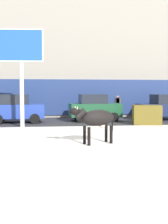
# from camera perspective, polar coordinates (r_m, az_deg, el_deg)

# --- Properties ---
(ground_plane) EXTENTS (120.00, 120.00, 0.00)m
(ground_plane) POSITION_cam_1_polar(r_m,az_deg,el_deg) (10.90, -0.73, -6.44)
(ground_plane) COLOR white
(road_strip) EXTENTS (60.00, 5.60, 0.01)m
(road_strip) POSITION_cam_1_polar(r_m,az_deg,el_deg) (18.58, -3.13, -1.94)
(road_strip) COLOR #333338
(road_strip) RESTS_ON ground
(building_facade) EXTENTS (44.00, 6.10, 13.00)m
(building_facade) POSITION_cam_1_polar(r_m,az_deg,el_deg) (24.55, -4.00, 14.78)
(building_facade) COLOR gray
(building_facade) RESTS_ON ground
(cow_black) EXTENTS (1.92, 1.02, 1.54)m
(cow_black) POSITION_cam_1_polar(r_m,az_deg,el_deg) (10.45, 2.65, -1.42)
(cow_black) COLOR black
(cow_black) RESTS_ON ground
(billboard) EXTENTS (2.53, 0.39, 5.56)m
(billboard) POSITION_cam_1_polar(r_m,az_deg,el_deg) (15.90, -13.28, 12.46)
(billboard) COLOR silver
(billboard) RESTS_ON ground
(car_blue_hatchback) EXTENTS (3.60, 2.10, 1.86)m
(car_blue_hatchback) POSITION_cam_1_polar(r_m,az_deg,el_deg) (18.11, -14.17, 0.70)
(car_blue_hatchback) COLOR #233D9E
(car_blue_hatchback) RESTS_ON ground
(car_darkgreen_hatchback) EXTENTS (3.60, 2.10, 1.86)m
(car_darkgreen_hatchback) POSITION_cam_1_polar(r_m,az_deg,el_deg) (18.66, 2.22, 0.93)
(car_darkgreen_hatchback) COLOR #194C2D
(car_darkgreen_hatchback) RESTS_ON ground
(car_navy_sedan) EXTENTS (4.30, 2.18, 1.84)m
(car_navy_sedan) POSITION_cam_1_polar(r_m,az_deg,el_deg) (20.33, 17.20, 0.97)
(car_navy_sedan) COLOR #19234C
(car_navy_sedan) RESTS_ON ground
(pedestrian_near_billboard) EXTENTS (0.36, 0.24, 1.73)m
(pedestrian_near_billboard) POSITION_cam_1_polar(r_m,az_deg,el_deg) (21.73, 7.27, 1.26)
(pedestrian_near_billboard) COLOR #282833
(pedestrian_near_billboard) RESTS_ON ground
(pedestrian_by_cars) EXTENTS (0.36, 0.24, 1.73)m
(pedestrian_by_cars) POSITION_cam_1_polar(r_m,az_deg,el_deg) (21.71, 7.04, 1.26)
(pedestrian_by_cars) COLOR #282833
(pedestrian_by_cars) RESTS_ON ground
(dumpster) EXTENTS (1.87, 1.38, 1.20)m
(dumpster) POSITION_cam_1_polar(r_m,az_deg,el_deg) (17.18, 13.22, -0.57)
(dumpster) COLOR brown
(dumpster) RESTS_ON ground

